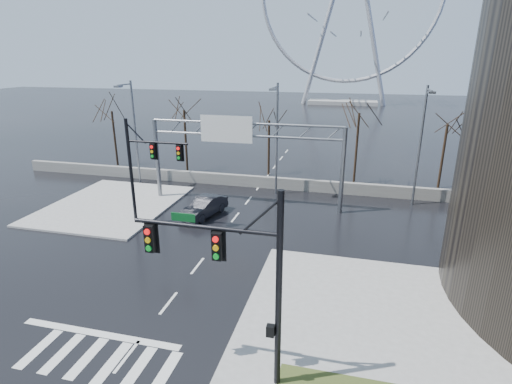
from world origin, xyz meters
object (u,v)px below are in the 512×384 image
(sign_gantry, at_px, (240,145))
(car, at_px, (204,207))
(signal_mast_near, at_px, (242,271))
(signal_mast_far, at_px, (144,163))

(sign_gantry, xyz_separation_m, car, (-2.12, -3.24, -4.42))
(sign_gantry, height_order, car, sign_gantry)
(car, bearing_deg, sign_gantry, 72.50)
(signal_mast_near, relative_size, sign_gantry, 0.49)
(signal_mast_near, distance_m, car, 17.98)
(signal_mast_far, xyz_separation_m, sign_gantry, (5.49, 6.00, 0.35))
(signal_mast_near, distance_m, sign_gantry, 19.79)
(sign_gantry, distance_m, car, 5.88)
(signal_mast_near, bearing_deg, sign_gantry, 106.19)
(signal_mast_far, distance_m, car, 5.96)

